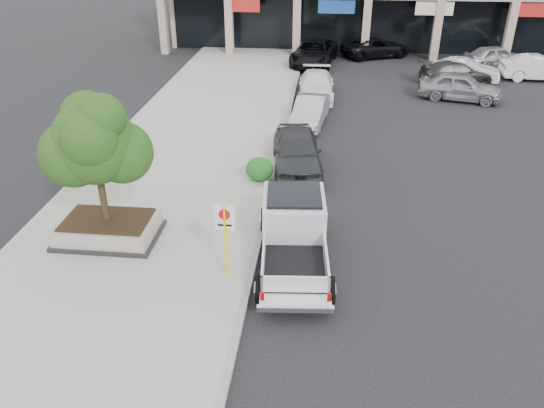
{
  "coord_description": "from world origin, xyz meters",
  "views": [
    {
      "loc": [
        0.39,
        -12.99,
        9.36
      ],
      "look_at": [
        -1.13,
        1.5,
        1.38
      ],
      "focal_mm": 35.0,
      "sensor_mm": 36.0,
      "label": 1
    }
  ],
  "objects": [
    {
      "name": "curb_car_c",
      "position": [
        -0.21,
        17.12,
        0.7
      ],
      "size": [
        2.1,
        4.9,
        1.41
      ],
      "primitive_type": "imported",
      "rotation": [
        0.0,
        0.0,
        0.03
      ],
      "color": "white",
      "rests_on": "ground"
    },
    {
      "name": "curb",
      "position": [
        -1.55,
        6.0,
        0.07
      ],
      "size": [
        0.2,
        52.0,
        0.15
      ],
      "primitive_type": "cube",
      "color": "gray",
      "rests_on": "ground"
    },
    {
      "name": "lot_car_d",
      "position": [
        3.9,
        27.59,
        0.71
      ],
      "size": [
        5.64,
        4.26,
        1.42
      ],
      "primitive_type": "imported",
      "rotation": [
        0.0,
        0.0,
        1.99
      ],
      "color": "black",
      "rests_on": "ground"
    },
    {
      "name": "ground",
      "position": [
        0.0,
        0.0,
        0.0
      ],
      "size": [
        120.0,
        120.0,
        0.0
      ],
      "primitive_type": "plane",
      "color": "black",
      "rests_on": "ground"
    },
    {
      "name": "pickup_truck",
      "position": [
        -0.35,
        0.4,
        0.91
      ],
      "size": [
        2.6,
        5.91,
        1.81
      ],
      "primitive_type": null,
      "rotation": [
        0.0,
        0.0,
        0.08
      ],
      "color": "silver",
      "rests_on": "ground"
    },
    {
      "name": "lot_car_a",
      "position": [
        7.94,
        17.54,
        0.78
      ],
      "size": [
        4.87,
        2.91,
        1.55
      ],
      "primitive_type": "imported",
      "rotation": [
        0.0,
        0.0,
        1.32
      ],
      "color": "gray",
      "rests_on": "ground"
    },
    {
      "name": "lot_car_e",
      "position": [
        11.92,
        25.41,
        0.74
      ],
      "size": [
        4.69,
        2.96,
        1.49
      ],
      "primitive_type": "imported",
      "rotation": [
        0.0,
        0.0,
        1.87
      ],
      "color": "#A2A6AA",
      "rests_on": "ground"
    },
    {
      "name": "lot_car_c",
      "position": [
        8.47,
        21.06,
        0.67
      ],
      "size": [
        4.83,
        2.48,
        1.34
      ],
      "primitive_type": "imported",
      "rotation": [
        0.0,
        0.0,
        1.71
      ],
      "color": "#282B2D",
      "rests_on": "ground"
    },
    {
      "name": "planter_tree",
      "position": [
        -6.25,
        1.12,
        3.41
      ],
      "size": [
        2.9,
        2.55,
        4.0
      ],
      "color": "black",
      "rests_on": "planter"
    },
    {
      "name": "curb_car_d",
      "position": [
        -0.63,
        24.89,
        0.82
      ],
      "size": [
        3.48,
        6.22,
        1.64
      ],
      "primitive_type": "imported",
      "rotation": [
        0.0,
        0.0,
        -0.13
      ],
      "color": "black",
      "rests_on": "ground"
    },
    {
      "name": "sidewalk",
      "position": [
        -5.5,
        6.0,
        0.07
      ],
      "size": [
        8.0,
        52.0,
        0.15
      ],
      "primitive_type": "cube",
      "color": "gray",
      "rests_on": "ground"
    },
    {
      "name": "planter",
      "position": [
        -6.38,
        0.97,
        0.48
      ],
      "size": [
        3.2,
        2.2,
        0.68
      ],
      "color": "black",
      "rests_on": "sidewalk"
    },
    {
      "name": "no_parking_sign",
      "position": [
        -2.22,
        -0.64,
        1.63
      ],
      "size": [
        0.55,
        0.09,
        2.3
      ],
      "color": "#FFEB0D",
      "rests_on": "sidewalk"
    },
    {
      "name": "hedge",
      "position": [
        -2.06,
        5.66,
        0.62
      ],
      "size": [
        1.1,
        0.99,
        0.93
      ],
      "primitive_type": "ellipsoid",
      "color": "#144815",
      "rests_on": "sidewalk"
    },
    {
      "name": "curb_car_b",
      "position": [
        -0.37,
        12.68,
        0.68
      ],
      "size": [
        1.96,
        4.3,
        1.37
      ],
      "primitive_type": "imported",
      "rotation": [
        0.0,
        0.0,
        -0.13
      ],
      "color": "#A7AAAF",
      "rests_on": "ground"
    },
    {
      "name": "lot_car_b",
      "position": [
        9.08,
        21.64,
        0.69
      ],
      "size": [
        4.42,
        2.4,
        1.38
      ],
      "primitive_type": "imported",
      "rotation": [
        0.0,
        0.0,
        1.34
      ],
      "color": "silver",
      "rests_on": "ground"
    },
    {
      "name": "curb_car_a",
      "position": [
        -0.71,
        7.19,
        0.82
      ],
      "size": [
        2.48,
        4.98,
        1.63
      ],
      "primitive_type": "imported",
      "rotation": [
        0.0,
        0.0,
        0.12
      ],
      "color": "#292B2D",
      "rests_on": "ground"
    },
    {
      "name": "lot_car_f",
      "position": [
        13.81,
        22.37,
        0.77
      ],
      "size": [
        4.68,
        1.72,
        1.53
      ],
      "primitive_type": "imported",
      "rotation": [
        0.0,
        0.0,
        1.55
      ],
      "color": "silver",
      "rests_on": "ground"
    }
  ]
}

